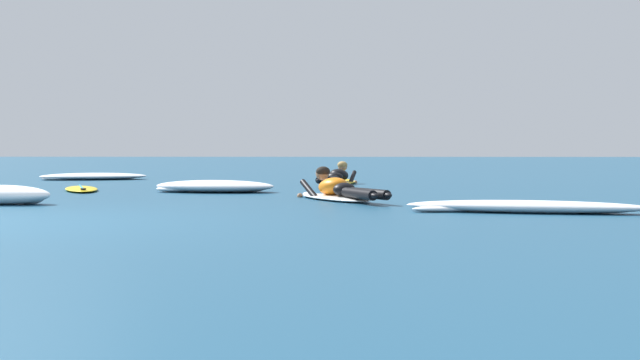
% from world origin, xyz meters
% --- Properties ---
extents(ground_plane, '(120.00, 120.00, 0.00)m').
position_xyz_m(ground_plane, '(0.00, 10.00, 0.00)').
color(ground_plane, navy).
extents(surfer_near, '(1.52, 2.38, 0.54)m').
position_xyz_m(surfer_near, '(3.50, 3.77, 0.14)').
color(surfer_near, white).
rests_on(surfer_near, ground).
extents(surfer_far, '(1.03, 2.57, 0.54)m').
position_xyz_m(surfer_far, '(3.41, 8.82, 0.13)').
color(surfer_far, yellow).
rests_on(surfer_far, ground).
extents(drifting_surfboard, '(1.28, 2.14, 0.16)m').
position_xyz_m(drifting_surfboard, '(-1.21, 6.23, 0.03)').
color(drifting_surfboard, yellow).
rests_on(drifting_surfboard, ground).
extents(whitewater_front, '(2.89, 1.01, 0.15)m').
position_xyz_m(whitewater_front, '(5.78, 1.60, 0.07)').
color(whitewater_front, white).
rests_on(whitewater_front, ground).
extents(whitewater_mid_left, '(2.26, 1.32, 0.21)m').
position_xyz_m(whitewater_mid_left, '(1.30, 5.88, 0.10)').
color(whitewater_mid_left, white).
rests_on(whitewater_mid_left, ground).
extents(whitewater_mid_right, '(1.51, 0.84, 0.27)m').
position_xyz_m(whitewater_mid_right, '(-1.10, 2.74, 0.12)').
color(whitewater_mid_right, white).
rests_on(whitewater_mid_right, ground).
extents(whitewater_far_band, '(2.78, 1.79, 0.17)m').
position_xyz_m(whitewater_far_band, '(-2.69, 11.36, 0.08)').
color(whitewater_far_band, white).
rests_on(whitewater_far_band, ground).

